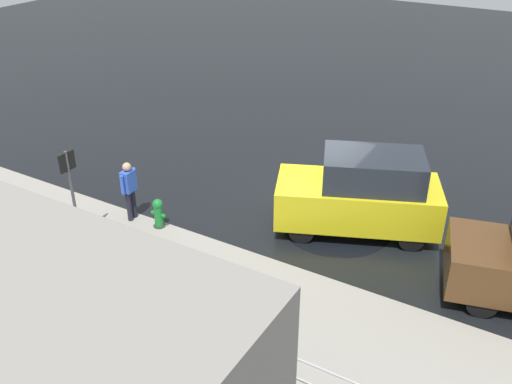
{
  "coord_description": "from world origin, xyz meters",
  "views": [
    {
      "loc": [
        -5.41,
        12.02,
        7.67
      ],
      "look_at": [
        0.83,
        1.4,
        0.9
      ],
      "focal_mm": 40.0,
      "sensor_mm": 36.0,
      "label": 1
    }
  ],
  "objects": [
    {
      "name": "puddle_patch",
      "position": [
        -1.0,
        0.5,
        0.0
      ],
      "size": [
        2.78,
        2.78,
        0.01
      ],
      "primitive_type": "cylinder",
      "color": "black",
      "rests_on": "ground"
    },
    {
      "name": "kerb_strip",
      "position": [
        0.0,
        4.2,
        0.02
      ],
      "size": [
        24.0,
        3.2,
        0.04
      ],
      "primitive_type": "cube",
      "color": "gray",
      "rests_on": "ground"
    },
    {
      "name": "fire_hydrant",
      "position": [
        2.82,
        2.8,
        0.4
      ],
      "size": [
        0.42,
        0.31,
        0.8
      ],
      "color": "#197A2D",
      "rests_on": "ground"
    },
    {
      "name": "pedestrian",
      "position": [
        3.64,
        2.86,
        0.96
      ],
      "size": [
        0.26,
        0.57,
        1.62
      ],
      "color": "blue",
      "rests_on": "ground"
    },
    {
      "name": "ground_plane",
      "position": [
        0.0,
        0.0,
        0.0
      ],
      "size": [
        60.0,
        60.0,
        0.0
      ],
      "primitive_type": "plane",
      "color": "black"
    },
    {
      "name": "metal_railing",
      "position": [
        0.27,
        5.96,
        0.72
      ],
      "size": [
        9.15,
        0.04,
        1.05
      ],
      "color": "#B7BABF",
      "rests_on": "ground"
    },
    {
      "name": "sign_post",
      "position": [
        4.03,
        4.28,
        1.58
      ],
      "size": [
        0.07,
        0.44,
        2.4
      ],
      "color": "#4C4C51",
      "rests_on": "ground"
    },
    {
      "name": "moving_hatchback",
      "position": [
        -1.52,
        0.37,
        1.03
      ],
      "size": [
        4.25,
        3.08,
        2.06
      ],
      "color": "yellow",
      "rests_on": "ground"
    }
  ]
}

